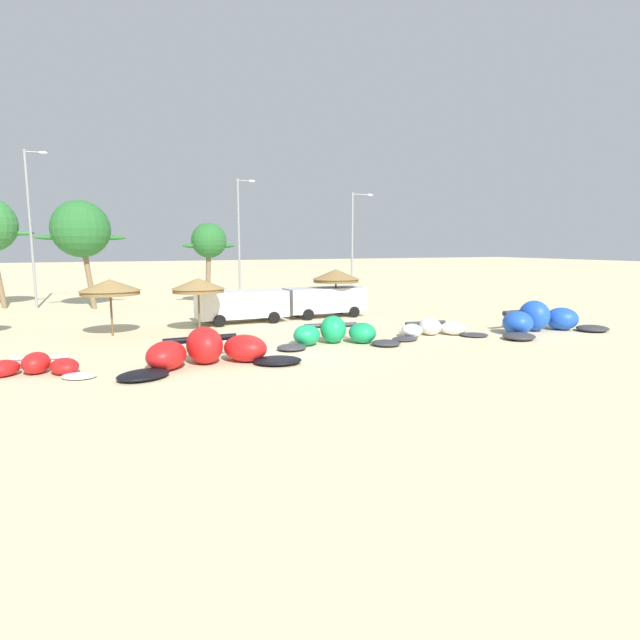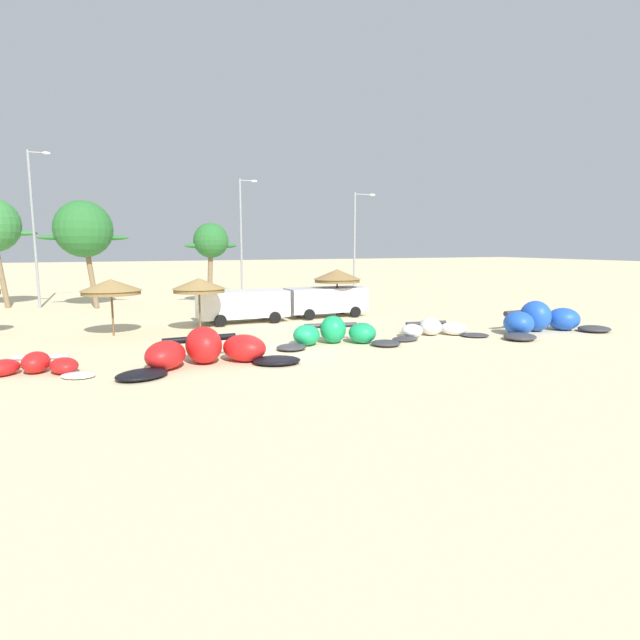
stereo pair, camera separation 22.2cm
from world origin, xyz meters
name	(u,v)px [view 1 (the left image)]	position (x,y,z in m)	size (l,w,h in m)	color
ground_plane	(282,354)	(0.00, 0.00, 0.00)	(260.00, 260.00, 0.00)	beige
kite_far_left	(34,367)	(-9.11, 0.04, 0.29)	(4.59, 2.74, 0.76)	white
kite_left	(207,351)	(-3.27, -0.87, 0.54)	(7.07, 3.43, 1.42)	black
kite_left_of_center	(335,334)	(2.91, 0.98, 0.49)	(5.85, 3.22, 1.28)	#333338
kite_center	(433,329)	(8.33, 1.03, 0.34)	(5.37, 2.78, 0.87)	#333338
kite_right_of_center	(540,320)	(14.12, -0.27, 0.62)	(7.36, 3.49, 1.61)	#333338
beach_umbrella_middle	(110,287)	(-6.34, 7.32, 2.45)	(2.94, 2.94, 2.83)	brown
beach_umbrella_near_palms	(198,285)	(-2.13, 6.88, 2.43)	(2.74, 2.74, 2.80)	brown
beach_umbrella_outermost	(336,276)	(6.90, 9.34, 2.58)	(2.98, 2.98, 2.99)	brown
parked_van	(323,300)	(6.08, 9.46, 1.09)	(5.05, 2.23, 1.84)	silver
parked_car_second	(240,304)	(0.64, 9.13, 1.09)	(5.20, 2.41, 1.84)	white
palm_left_of_gap	(81,230)	(-7.73, 19.91, 5.55)	(5.91, 3.94, 7.57)	#7F6647
palm_center_left	(209,242)	(0.87, 18.64, 4.73)	(3.87, 2.58, 6.12)	#7F6647
lamppost_west_center	(32,223)	(-10.87, 21.66, 6.01)	(1.51, 0.24, 10.99)	gray
lamppost_east_center	(240,234)	(4.09, 21.85, 5.41)	(1.55, 0.24, 9.80)	gray
lamppost_east	(354,238)	(14.07, 20.85, 5.07)	(2.09, 0.24, 9.00)	gray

